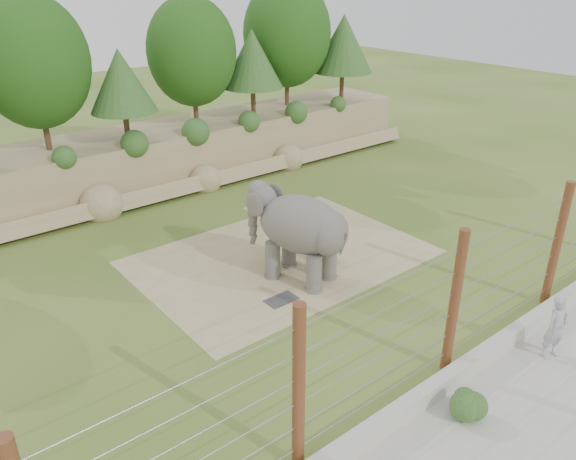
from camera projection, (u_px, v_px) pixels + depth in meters
ground at (328, 296)px, 17.78m from camera, size 90.00×90.00×0.00m
back_embankment at (150, 101)px, 25.33m from camera, size 30.00×5.52×8.77m
dirt_patch at (281, 257)px, 20.17m from camera, size 10.00×7.00×0.02m
drain_grate at (281, 300)px, 17.55m from camera, size 1.00×0.60×0.03m
elephant at (301, 237)px, 18.22m from camera, size 2.64×4.05×3.03m
stone_ball at (321, 251)px, 19.85m from camera, size 0.69×0.69×0.69m
retaining_wall at (462, 370)px, 14.16m from camera, size 26.00×0.35×0.50m
walkway at (535, 423)px, 12.86m from camera, size 26.00×4.00×0.01m
barrier_fence at (454, 303)px, 13.77m from camera, size 20.26×0.26×4.00m
walkway_shrub at (463, 403)px, 12.90m from camera, size 0.75×0.75×0.75m
zookeeper at (556, 327)px, 14.69m from camera, size 0.75×0.58×1.82m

